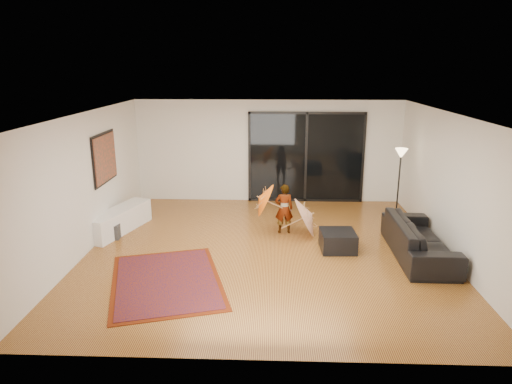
# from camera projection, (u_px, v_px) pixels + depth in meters

# --- Properties ---
(floor) EXTENTS (7.00, 7.00, 0.00)m
(floor) POSITION_uv_depth(u_px,v_px,m) (266.00, 250.00, 9.08)
(floor) COLOR #B07830
(floor) RESTS_ON ground
(ceiling) EXTENTS (7.00, 7.00, 0.00)m
(ceiling) POSITION_uv_depth(u_px,v_px,m) (266.00, 114.00, 8.35)
(ceiling) COLOR white
(ceiling) RESTS_ON wall_back
(wall_back) EXTENTS (7.00, 0.00, 7.00)m
(wall_back) POSITION_uv_depth(u_px,v_px,m) (268.00, 151.00, 12.09)
(wall_back) COLOR silver
(wall_back) RESTS_ON floor
(wall_front) EXTENTS (7.00, 0.00, 7.00)m
(wall_front) POSITION_uv_depth(u_px,v_px,m) (261.00, 261.00, 5.35)
(wall_front) COLOR silver
(wall_front) RESTS_ON floor
(wall_left) EXTENTS (0.00, 7.00, 7.00)m
(wall_left) POSITION_uv_depth(u_px,v_px,m) (86.00, 183.00, 8.85)
(wall_left) COLOR silver
(wall_left) RESTS_ON floor
(wall_right) EXTENTS (0.00, 7.00, 7.00)m
(wall_right) POSITION_uv_depth(u_px,v_px,m) (452.00, 187.00, 8.59)
(wall_right) COLOR silver
(wall_right) RESTS_ON floor
(sliding_door) EXTENTS (3.06, 0.07, 2.40)m
(sliding_door) POSITION_uv_depth(u_px,v_px,m) (306.00, 157.00, 12.06)
(sliding_door) COLOR black
(sliding_door) RESTS_ON wall_back
(painting) EXTENTS (0.04, 1.28, 1.08)m
(painting) POSITION_uv_depth(u_px,v_px,m) (105.00, 158.00, 9.73)
(painting) COLOR black
(painting) RESTS_ON wall_left
(media_console) EXTENTS (0.99, 1.90, 0.51)m
(media_console) POSITION_uv_depth(u_px,v_px,m) (120.00, 220.00, 10.07)
(media_console) COLOR white
(media_console) RESTS_ON floor
(speaker) EXTENTS (0.29, 0.29, 0.31)m
(speaker) POSITION_uv_depth(u_px,v_px,m) (113.00, 231.00, 9.68)
(speaker) COLOR #424244
(speaker) RESTS_ON floor
(persian_rug) EXTENTS (2.44, 2.91, 0.02)m
(persian_rug) POSITION_uv_depth(u_px,v_px,m) (167.00, 281.00, 7.79)
(persian_rug) COLOR #581C07
(persian_rug) RESTS_ON floor
(sofa) EXTENTS (0.97, 2.40, 0.70)m
(sofa) POSITION_uv_depth(u_px,v_px,m) (419.00, 239.00, 8.75)
(sofa) COLOR black
(sofa) RESTS_ON floor
(ottoman) EXTENTS (0.70, 0.70, 0.39)m
(ottoman) POSITION_uv_depth(u_px,v_px,m) (338.00, 241.00, 9.07)
(ottoman) COLOR black
(ottoman) RESTS_ON floor
(floor_lamp) EXTENTS (0.29, 0.29, 1.70)m
(floor_lamp) POSITION_uv_depth(u_px,v_px,m) (400.00, 164.00, 10.63)
(floor_lamp) COLOR black
(floor_lamp) RESTS_ON floor
(child) EXTENTS (0.42, 0.30, 1.09)m
(child) POSITION_uv_depth(u_px,v_px,m) (284.00, 209.00, 9.92)
(child) COLOR #999999
(child) RESTS_ON floor
(parasol_orange) EXTENTS (0.48, 0.76, 0.83)m
(parasol_orange) POSITION_uv_depth(u_px,v_px,m) (259.00, 201.00, 9.84)
(parasol_orange) COLOR orange
(parasol_orange) RESTS_ON child
(parasol_white) EXTENTS (0.59, 0.91, 0.96)m
(parasol_white) POSITION_uv_depth(u_px,v_px,m) (312.00, 213.00, 9.76)
(parasol_white) COLOR beige
(parasol_white) RESTS_ON floor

